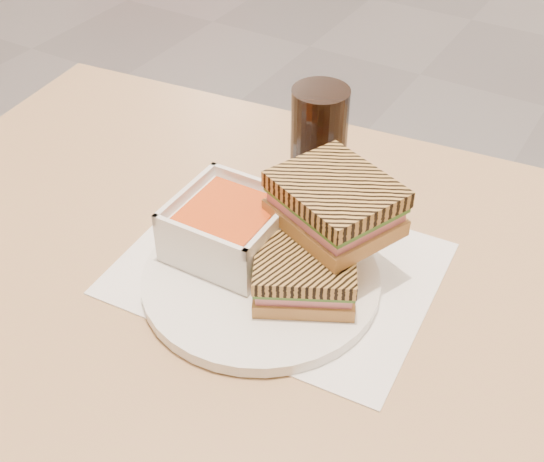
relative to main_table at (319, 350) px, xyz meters
The scene contains 7 objects.
main_table is the anchor object (origin of this frame).
tray_liner 0.13m from the main_table, behind, with size 0.38×0.30×0.00m.
plate 0.14m from the main_table, 147.99° to the right, with size 0.27×0.27×0.01m.
soup_bowl 0.20m from the main_table, behind, with size 0.13×0.13×0.07m.
panini_lower 0.16m from the main_table, 100.33° to the right, with size 0.14×0.13×0.05m.
panini_upper 0.21m from the main_table, 101.50° to the left, with size 0.16×0.15×0.06m.
cola_glass 0.26m from the main_table, 120.88° to the left, with size 0.07×0.07×0.16m.
Camera 1 is at (0.32, -2.52, 1.32)m, focal length 47.16 mm.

